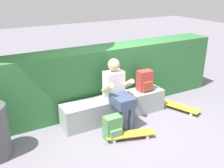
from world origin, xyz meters
name	(u,v)px	position (x,y,z in m)	size (l,w,h in m)	color
ground_plane	(126,127)	(0.00, 0.00, 0.00)	(24.00, 24.00, 0.00)	slate
bench_main	(115,107)	(0.00, 0.40, 0.21)	(2.03, 0.40, 0.43)	#949E9A
person_skater	(118,91)	(-0.06, 0.20, 0.63)	(0.49, 0.62, 1.18)	white
skateboard_near_person	(130,134)	(-0.13, -0.32, 0.07)	(0.82, 0.42, 0.09)	gold
skateboard_beside_bench	(180,107)	(1.28, 0.04, 0.07)	(0.48, 0.82, 0.09)	gold
backpack_on_bench	(145,81)	(0.65, 0.39, 0.62)	(0.28, 0.23, 0.40)	#B23833
backpack_on_ground	(113,128)	(-0.38, -0.19, 0.19)	(0.28, 0.23, 0.40)	#51894C
hedge_row	(78,82)	(-0.48, 0.97, 0.62)	(6.18, 0.57, 1.23)	#306E39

